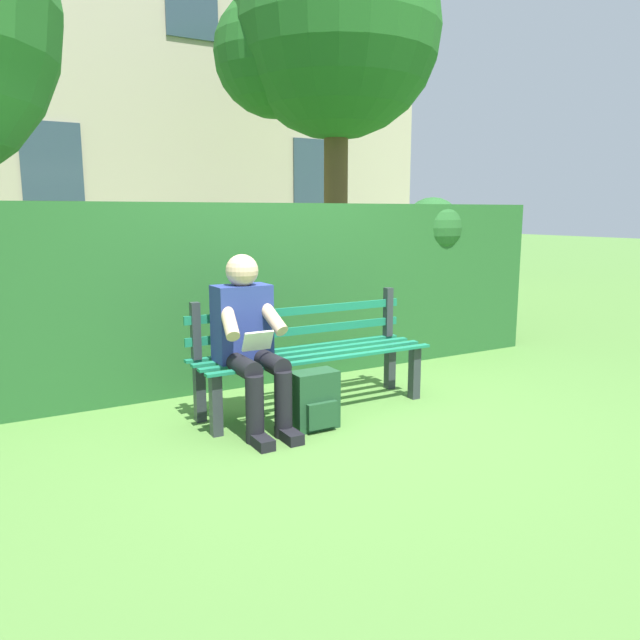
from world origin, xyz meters
TOP-DOWN VIEW (x-y plane):
  - ground at (0.00, 0.00)m, footprint 60.00×60.00m
  - park_bench at (0.00, -0.06)m, footprint 1.79×0.48m
  - person_seated at (0.55, 0.10)m, footprint 0.44×0.73m
  - hedge_backdrop at (-0.42, -1.11)m, footprint 5.13×0.73m
  - building_facade at (-1.45, -8.11)m, footprint 9.34×2.81m
  - backpack at (0.19, 0.35)m, footprint 0.31×0.25m
  - tree_far at (-2.43, -3.97)m, footprint 3.04×2.89m

SIDE VIEW (x-z plane):
  - ground at x=0.00m, z-range 0.00..0.00m
  - backpack at x=0.19m, z-range 0.00..0.39m
  - park_bench at x=0.00m, z-range 0.00..0.83m
  - person_seated at x=0.55m, z-range 0.03..1.20m
  - hedge_backdrop at x=-0.42m, z-range 0.00..1.59m
  - tree_far at x=-2.43m, z-range 1.15..6.49m
  - building_facade at x=-1.45m, z-range 0.00..7.91m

